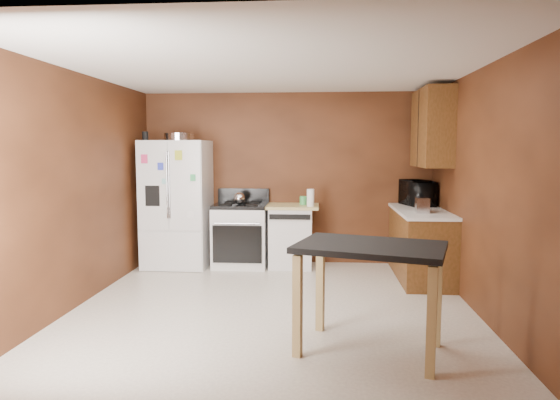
# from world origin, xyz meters

# --- Properties ---
(floor) EXTENTS (4.50, 4.50, 0.00)m
(floor) POSITION_xyz_m (0.00, 0.00, 0.00)
(floor) COLOR silver
(floor) RESTS_ON ground
(ceiling) EXTENTS (4.50, 4.50, 0.00)m
(ceiling) POSITION_xyz_m (0.00, 0.00, 2.50)
(ceiling) COLOR white
(ceiling) RESTS_ON ground
(wall_back) EXTENTS (4.20, 0.00, 4.20)m
(wall_back) POSITION_xyz_m (0.00, 2.25, 1.25)
(wall_back) COLOR brown
(wall_back) RESTS_ON ground
(wall_front) EXTENTS (4.20, 0.00, 4.20)m
(wall_front) POSITION_xyz_m (0.00, -2.25, 1.25)
(wall_front) COLOR brown
(wall_front) RESTS_ON ground
(wall_left) EXTENTS (0.00, 4.50, 4.50)m
(wall_left) POSITION_xyz_m (-2.10, 0.00, 1.25)
(wall_left) COLOR brown
(wall_left) RESTS_ON ground
(wall_right) EXTENTS (0.00, 4.50, 4.50)m
(wall_right) POSITION_xyz_m (2.10, 0.00, 1.25)
(wall_right) COLOR brown
(wall_right) RESTS_ON ground
(roasting_pan) EXTENTS (0.42, 0.42, 0.11)m
(roasting_pan) POSITION_xyz_m (-1.51, 1.93, 1.85)
(roasting_pan) COLOR silver
(roasting_pan) RESTS_ON refrigerator
(pen_cup) EXTENTS (0.08, 0.08, 0.12)m
(pen_cup) POSITION_xyz_m (-1.95, 1.76, 1.86)
(pen_cup) COLOR black
(pen_cup) RESTS_ON refrigerator
(kettle) EXTENTS (0.17, 0.17, 0.17)m
(kettle) POSITION_xyz_m (-0.65, 1.88, 0.98)
(kettle) COLOR silver
(kettle) RESTS_ON gas_range
(paper_towel) EXTENTS (0.12, 0.12, 0.24)m
(paper_towel) POSITION_xyz_m (0.36, 1.79, 1.01)
(paper_towel) COLOR white
(paper_towel) RESTS_ON dishwasher
(green_canister) EXTENTS (0.14, 0.14, 0.12)m
(green_canister) POSITION_xyz_m (0.25, 2.00, 0.95)
(green_canister) COLOR #46B65B
(green_canister) RESTS_ON dishwasher
(toaster) EXTENTS (0.18, 0.27, 0.19)m
(toaster) POSITION_xyz_m (1.75, 1.18, 0.99)
(toaster) COLOR silver
(toaster) RESTS_ON right_cabinets
(microwave) EXTENTS (0.52, 0.65, 0.32)m
(microwave) POSITION_xyz_m (1.84, 1.95, 1.06)
(microwave) COLOR black
(microwave) RESTS_ON right_cabinets
(refrigerator) EXTENTS (0.90, 0.80, 1.80)m
(refrigerator) POSITION_xyz_m (-1.55, 1.86, 0.90)
(refrigerator) COLOR white
(refrigerator) RESTS_ON ground
(gas_range) EXTENTS (0.76, 0.68, 1.10)m
(gas_range) POSITION_xyz_m (-0.64, 1.92, 0.46)
(gas_range) COLOR white
(gas_range) RESTS_ON ground
(dishwasher) EXTENTS (0.78, 0.63, 0.89)m
(dishwasher) POSITION_xyz_m (0.08, 1.95, 0.45)
(dishwasher) COLOR white
(dishwasher) RESTS_ON ground
(right_cabinets) EXTENTS (0.63, 1.58, 2.45)m
(right_cabinets) POSITION_xyz_m (1.84, 1.48, 0.91)
(right_cabinets) COLOR brown
(right_cabinets) RESTS_ON ground
(island) EXTENTS (1.35, 1.09, 0.91)m
(island) POSITION_xyz_m (0.90, -1.01, 0.76)
(island) COLOR black
(island) RESTS_ON ground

